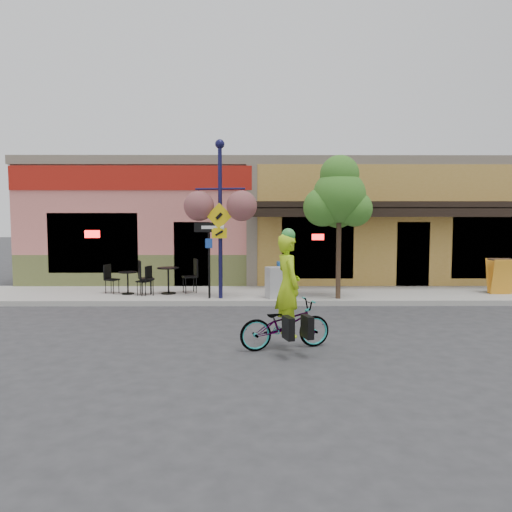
{
  "coord_description": "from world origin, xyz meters",
  "views": [
    {
      "loc": [
        -0.97,
        -13.19,
        2.52
      ],
      "look_at": [
        -0.88,
        0.5,
        1.4
      ],
      "focal_mm": 35.0,
      "sensor_mm": 36.0,
      "label": 1
    }
  ],
  "objects_px": {
    "lamp_post": "(220,219)",
    "newspaper_box_grey": "(274,283)",
    "street_tree": "(339,227)",
    "newspaper_box_blue": "(285,279)",
    "building": "(276,222)",
    "cyclist_rider": "(288,298)",
    "bicycle": "(285,324)",
    "one_way_sign": "(209,261)"
  },
  "relations": [
    {
      "from": "lamp_post",
      "to": "newspaper_box_grey",
      "type": "relative_size",
      "value": 5.03
    },
    {
      "from": "newspaper_box_grey",
      "to": "street_tree",
      "type": "height_order",
      "value": "street_tree"
    },
    {
      "from": "newspaper_box_blue",
      "to": "street_tree",
      "type": "xyz_separation_m",
      "value": [
        1.48,
        -0.59,
        1.56
      ]
    },
    {
      "from": "building",
      "to": "lamp_post",
      "type": "relative_size",
      "value": 4.04
    },
    {
      "from": "newspaper_box_blue",
      "to": "street_tree",
      "type": "bearing_deg",
      "value": -26.11
    },
    {
      "from": "cyclist_rider",
      "to": "building",
      "type": "bearing_deg",
      "value": -17.87
    },
    {
      "from": "cyclist_rider",
      "to": "newspaper_box_blue",
      "type": "height_order",
      "value": "cyclist_rider"
    },
    {
      "from": "building",
      "to": "newspaper_box_grey",
      "type": "relative_size",
      "value": 20.33
    },
    {
      "from": "bicycle",
      "to": "cyclist_rider",
      "type": "relative_size",
      "value": 0.92
    },
    {
      "from": "lamp_post",
      "to": "street_tree",
      "type": "xyz_separation_m",
      "value": [
        3.36,
        -0.07,
        -0.2
      ]
    },
    {
      "from": "one_way_sign",
      "to": "newspaper_box_grey",
      "type": "bearing_deg",
      "value": 2.27
    },
    {
      "from": "newspaper_box_grey",
      "to": "lamp_post",
      "type": "bearing_deg",
      "value": 157.77
    },
    {
      "from": "one_way_sign",
      "to": "newspaper_box_blue",
      "type": "relative_size",
      "value": 2.18
    },
    {
      "from": "newspaper_box_grey",
      "to": "street_tree",
      "type": "distance_m",
      "value": 2.43
    },
    {
      "from": "cyclist_rider",
      "to": "newspaper_box_grey",
      "type": "bearing_deg",
      "value": -15.71
    },
    {
      "from": "newspaper_box_blue",
      "to": "cyclist_rider",
      "type": "bearing_deg",
      "value": -97.55
    },
    {
      "from": "building",
      "to": "street_tree",
      "type": "relative_size",
      "value": 4.43
    },
    {
      "from": "building",
      "to": "lamp_post",
      "type": "height_order",
      "value": "lamp_post"
    },
    {
      "from": "newspaper_box_grey",
      "to": "street_tree",
      "type": "xyz_separation_m",
      "value": [
        1.83,
        -0.06,
        1.6
      ]
    },
    {
      "from": "one_way_sign",
      "to": "bicycle",
      "type": "bearing_deg",
      "value": -67.14
    },
    {
      "from": "bicycle",
      "to": "cyclist_rider",
      "type": "xyz_separation_m",
      "value": [
        0.05,
        0.0,
        0.49
      ]
    },
    {
      "from": "cyclist_rider",
      "to": "one_way_sign",
      "type": "distance_m",
      "value": 5.25
    },
    {
      "from": "one_way_sign",
      "to": "newspaper_box_blue",
      "type": "bearing_deg",
      "value": 15.7
    },
    {
      "from": "one_way_sign",
      "to": "newspaper_box_grey",
      "type": "distance_m",
      "value": 1.96
    },
    {
      "from": "newspaper_box_blue",
      "to": "street_tree",
      "type": "distance_m",
      "value": 2.23
    },
    {
      "from": "lamp_post",
      "to": "newspaper_box_blue",
      "type": "relative_size",
      "value": 4.53
    },
    {
      "from": "cyclist_rider",
      "to": "newspaper_box_grey",
      "type": "height_order",
      "value": "cyclist_rider"
    },
    {
      "from": "building",
      "to": "bicycle",
      "type": "distance_m",
      "value": 11.58
    },
    {
      "from": "bicycle",
      "to": "cyclist_rider",
      "type": "distance_m",
      "value": 0.5
    },
    {
      "from": "lamp_post",
      "to": "one_way_sign",
      "type": "relative_size",
      "value": 2.08
    },
    {
      "from": "cyclist_rider",
      "to": "newspaper_box_grey",
      "type": "xyz_separation_m",
      "value": [
        -0.05,
        4.89,
        -0.36
      ]
    },
    {
      "from": "newspaper_box_grey",
      "to": "building",
      "type": "bearing_deg",
      "value": 64.77
    },
    {
      "from": "building",
      "to": "newspaper_box_grey",
      "type": "xyz_separation_m",
      "value": [
        -0.36,
        -6.54,
        -1.65
      ]
    },
    {
      "from": "bicycle",
      "to": "street_tree",
      "type": "relative_size",
      "value": 0.43
    },
    {
      "from": "newspaper_box_blue",
      "to": "newspaper_box_grey",
      "type": "bearing_deg",
      "value": -127.64
    },
    {
      "from": "cyclist_rider",
      "to": "street_tree",
      "type": "distance_m",
      "value": 5.29
    },
    {
      "from": "building",
      "to": "one_way_sign",
      "type": "relative_size",
      "value": 8.4
    },
    {
      "from": "cyclist_rider",
      "to": "lamp_post",
      "type": "relative_size",
      "value": 0.43
    },
    {
      "from": "lamp_post",
      "to": "street_tree",
      "type": "height_order",
      "value": "lamp_post"
    },
    {
      "from": "building",
      "to": "newspaper_box_grey",
      "type": "height_order",
      "value": "building"
    },
    {
      "from": "lamp_post",
      "to": "street_tree",
      "type": "relative_size",
      "value": 1.1
    },
    {
      "from": "cyclist_rider",
      "to": "lamp_post",
      "type": "distance_m",
      "value": 5.34
    }
  ]
}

